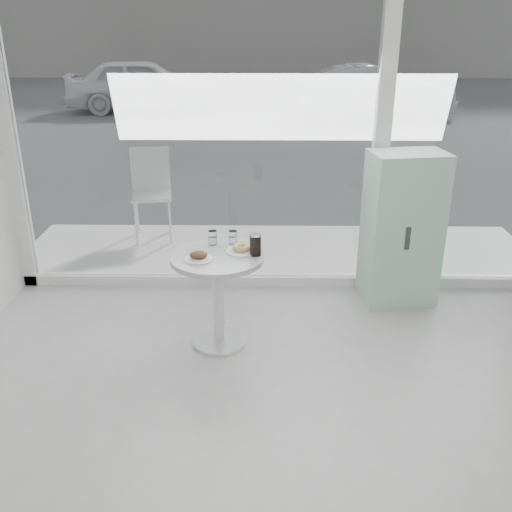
{
  "coord_description": "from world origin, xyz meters",
  "views": [
    {
      "loc": [
        -0.14,
        -2.1,
        2.44
      ],
      "look_at": [
        -0.2,
        1.7,
        0.85
      ],
      "focal_mm": 40.0,
      "sensor_mm": 36.0,
      "label": 1
    }
  ],
  "objects_px": {
    "mint_cabinet": "(402,230)",
    "cola_glass": "(255,245)",
    "main_table": "(218,281)",
    "patio_chair": "(151,187)",
    "plate_donut": "(242,249)",
    "plate_fritter": "(199,257)",
    "water_tumbler_b": "(233,238)",
    "car_silver": "(374,91)",
    "water_tumbler_a": "(213,238)",
    "car_white": "(144,85)"
  },
  "relations": [
    {
      "from": "car_silver",
      "to": "plate_donut",
      "type": "height_order",
      "value": "car_silver"
    },
    {
      "from": "patio_chair",
      "to": "cola_glass",
      "type": "distance_m",
      "value": 2.64
    },
    {
      "from": "plate_donut",
      "to": "cola_glass",
      "type": "distance_m",
      "value": 0.14
    },
    {
      "from": "water_tumbler_b",
      "to": "car_white",
      "type": "bearing_deg",
      "value": 104.4
    },
    {
      "from": "plate_donut",
      "to": "water_tumbler_a",
      "type": "bearing_deg",
      "value": 147.14
    },
    {
      "from": "main_table",
      "to": "patio_chair",
      "type": "height_order",
      "value": "patio_chair"
    },
    {
      "from": "main_table",
      "to": "car_silver",
      "type": "xyz_separation_m",
      "value": [
        3.22,
        11.42,
        0.12
      ]
    },
    {
      "from": "car_white",
      "to": "plate_fritter",
      "type": "xyz_separation_m",
      "value": [
        2.9,
        -12.53,
        0.08
      ]
    },
    {
      "from": "mint_cabinet",
      "to": "cola_glass",
      "type": "xyz_separation_m",
      "value": [
        -1.3,
        -0.79,
        0.16
      ]
    },
    {
      "from": "mint_cabinet",
      "to": "cola_glass",
      "type": "relative_size",
      "value": 8.19
    },
    {
      "from": "plate_fritter",
      "to": "water_tumbler_a",
      "type": "distance_m",
      "value": 0.33
    },
    {
      "from": "car_white",
      "to": "car_silver",
      "type": "relative_size",
      "value": 1.05
    },
    {
      "from": "main_table",
      "to": "patio_chair",
      "type": "distance_m",
      "value": 2.52
    },
    {
      "from": "plate_fritter",
      "to": "water_tumbler_b",
      "type": "height_order",
      "value": "water_tumbler_b"
    },
    {
      "from": "main_table",
      "to": "plate_donut",
      "type": "height_order",
      "value": "plate_donut"
    },
    {
      "from": "cola_glass",
      "to": "water_tumbler_b",
      "type": "bearing_deg",
      "value": 128.23
    },
    {
      "from": "plate_donut",
      "to": "cola_glass",
      "type": "xyz_separation_m",
      "value": [
        0.11,
        -0.07,
        0.06
      ]
    },
    {
      "from": "car_white",
      "to": "cola_glass",
      "type": "height_order",
      "value": "car_white"
    },
    {
      "from": "water_tumbler_b",
      "to": "main_table",
      "type": "bearing_deg",
      "value": -114.19
    },
    {
      "from": "mint_cabinet",
      "to": "car_silver",
      "type": "distance_m",
      "value": 10.74
    },
    {
      "from": "water_tumbler_b",
      "to": "cola_glass",
      "type": "relative_size",
      "value": 0.64
    },
    {
      "from": "car_silver",
      "to": "water_tumbler_b",
      "type": "relative_size",
      "value": 37.11
    },
    {
      "from": "patio_chair",
      "to": "water_tumbler_a",
      "type": "distance_m",
      "value": 2.29
    },
    {
      "from": "car_white",
      "to": "water_tumbler_a",
      "type": "distance_m",
      "value": 12.57
    },
    {
      "from": "patio_chair",
      "to": "cola_glass",
      "type": "height_order",
      "value": "patio_chair"
    },
    {
      "from": "main_table",
      "to": "car_white",
      "type": "height_order",
      "value": "car_white"
    },
    {
      "from": "plate_donut",
      "to": "mint_cabinet",
      "type": "bearing_deg",
      "value": 27.24
    },
    {
      "from": "mint_cabinet",
      "to": "car_silver",
      "type": "relative_size",
      "value": 0.34
    },
    {
      "from": "car_white",
      "to": "plate_donut",
      "type": "xyz_separation_m",
      "value": [
        3.21,
        -12.36,
        0.07
      ]
    },
    {
      "from": "main_table",
      "to": "plate_donut",
      "type": "relative_size",
      "value": 3.13
    },
    {
      "from": "car_silver",
      "to": "water_tumbler_b",
      "type": "xyz_separation_m",
      "value": [
        -3.11,
        -11.18,
        0.15
      ]
    },
    {
      "from": "mint_cabinet",
      "to": "cola_glass",
      "type": "distance_m",
      "value": 1.53
    },
    {
      "from": "plate_fritter",
      "to": "water_tumbler_b",
      "type": "relative_size",
      "value": 1.99
    },
    {
      "from": "patio_chair",
      "to": "cola_glass",
      "type": "xyz_separation_m",
      "value": [
        1.24,
        -2.33,
        0.21
      ]
    },
    {
      "from": "main_table",
      "to": "mint_cabinet",
      "type": "height_order",
      "value": "mint_cabinet"
    },
    {
      "from": "car_white",
      "to": "water_tumbler_a",
      "type": "relative_size",
      "value": 37.18
    },
    {
      "from": "plate_fritter",
      "to": "water_tumbler_b",
      "type": "bearing_deg",
      "value": 54.26
    },
    {
      "from": "main_table",
      "to": "cola_glass",
      "type": "xyz_separation_m",
      "value": [
        0.29,
        0.01,
        0.3
      ]
    },
    {
      "from": "main_table",
      "to": "water_tumbler_b",
      "type": "xyz_separation_m",
      "value": [
        0.11,
        0.24,
        0.27
      ]
    },
    {
      "from": "main_table",
      "to": "plate_fritter",
      "type": "height_order",
      "value": "plate_fritter"
    },
    {
      "from": "cola_glass",
      "to": "patio_chair",
      "type": "bearing_deg",
      "value": 117.97
    },
    {
      "from": "patio_chair",
      "to": "plate_donut",
      "type": "distance_m",
      "value": 2.53
    },
    {
      "from": "plate_donut",
      "to": "water_tumbler_b",
      "type": "bearing_deg",
      "value": 114.44
    },
    {
      "from": "patio_chair",
      "to": "water_tumbler_a",
      "type": "height_order",
      "value": "patio_chair"
    },
    {
      "from": "main_table",
      "to": "car_silver",
      "type": "distance_m",
      "value": 11.86
    },
    {
      "from": "water_tumbler_b",
      "to": "cola_glass",
      "type": "height_order",
      "value": "cola_glass"
    },
    {
      "from": "water_tumbler_a",
      "to": "plate_donut",
      "type": "bearing_deg",
      "value": -32.86
    },
    {
      "from": "car_silver",
      "to": "water_tumbler_a",
      "type": "xyz_separation_m",
      "value": [
        -3.27,
        -11.19,
        0.15
      ]
    },
    {
      "from": "water_tumbler_a",
      "to": "main_table",
      "type": "bearing_deg",
      "value": -77.16
    },
    {
      "from": "plate_donut",
      "to": "water_tumbler_b",
      "type": "distance_m",
      "value": 0.18
    }
  ]
}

